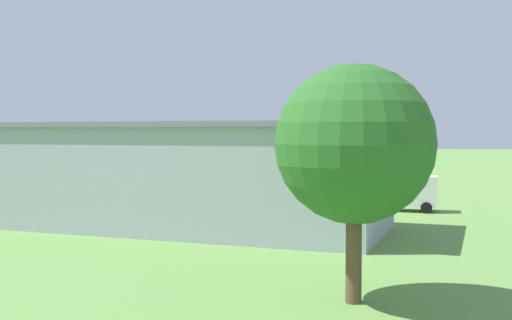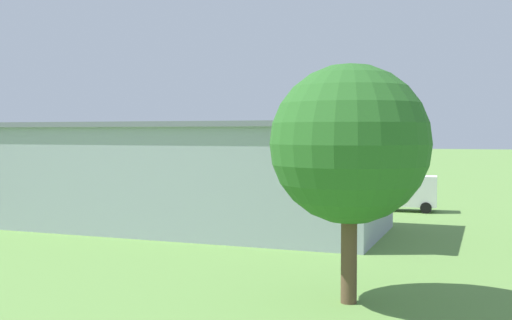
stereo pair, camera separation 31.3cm
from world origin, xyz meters
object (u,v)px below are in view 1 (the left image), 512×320
truck_box_grey (400,192)px  person_walking_on_apron (163,193)px  biplane (276,140)px  windsock (123,139)px  tree_at_field_edge (354,145)px  car_orange (128,193)px  car_blue (58,193)px  car_grey (22,190)px  person_by_parked_cars (220,191)px  person_beside_truck (114,190)px  person_watching_takeoff (317,195)px  hangar (178,175)px

truck_box_grey → person_walking_on_apron: (23.59, -1.09, -0.89)m
biplane → windsock: 25.64m
truck_box_grey → tree_at_field_edge: size_ratio=0.70×
car_orange → person_walking_on_apron: size_ratio=2.81×
biplane → tree_at_field_edge: (-16.99, 46.49, 0.38)m
windsock → car_orange: bearing=121.4°
car_blue → car_grey: 6.26m
truck_box_grey → person_by_parked_cars: bearing=-11.0°
person_walking_on_apron → tree_at_field_edge: tree_at_field_edge is taller
person_walking_on_apron → car_orange: bearing=30.9°
car_orange → person_beside_truck: person_beside_truck is taller
biplane → windsock: (24.74, -6.75, -0.08)m
person_watching_takeoff → tree_at_field_edge: 35.45m
biplane → person_watching_takeoff: bearing=121.8°
person_walking_on_apron → tree_at_field_edge: size_ratio=0.16×
hangar → person_walking_on_apron: size_ratio=19.23×
windsock → car_grey: bearing=94.5°
person_walking_on_apron → person_beside_truck: (5.70, 0.01, 0.07)m
person_by_parked_cars → person_watching_takeoff: bearing=177.5°
car_grey → person_walking_on_apron: 15.50m
car_orange → person_beside_truck: 3.23m
car_grey → truck_box_grey: bearing=-178.1°
car_orange → car_blue: size_ratio=1.10×
truck_box_grey → car_orange: bearing=1.5°
car_blue → tree_at_field_edge: size_ratio=0.42×
biplane → car_blue: (16.92, 19.15, -5.15)m
car_blue → person_beside_truck: 5.74m
hangar → person_watching_takeoff: size_ratio=18.98×
biplane → car_blue: bearing=48.5°
car_grey → windsock: (1.88, -23.90, 5.13)m
person_walking_on_apron → windsock: size_ratio=0.23×
car_orange → person_watching_takeoff: bearing=-168.2°
car_blue → tree_at_field_edge: (-33.91, 27.34, 5.52)m
biplane → windsock: bearing=-15.3°
person_beside_truck → car_blue: bearing=50.0°
car_blue → person_by_parked_cars: 16.15m
car_blue → car_grey: bearing=-18.6°
tree_at_field_edge → car_blue: bearing=-38.9°
person_by_parked_cars → tree_at_field_edge: bearing=119.4°
windsock → tree_at_field_edge: bearing=128.1°
person_beside_truck → tree_at_field_edge: (-30.22, 31.74, 5.55)m
truck_box_grey → person_by_parked_cars: truck_box_grey is taller
car_orange → truck_box_grey: size_ratio=0.66×
car_blue → car_grey: size_ratio=0.86×
car_orange → person_beside_truck: bearing=-33.6°
hangar → tree_at_field_edge: bearing=133.7°
car_blue → car_grey: car_blue is taller
hangar → person_beside_truck: 21.69m
biplane → person_walking_on_apron: 17.37m
car_orange → car_blue: 6.89m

